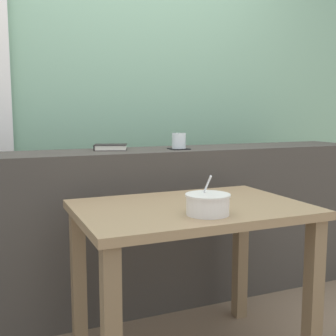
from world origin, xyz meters
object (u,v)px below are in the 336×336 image
at_px(breakfast_table, 191,234).
at_px(juice_glass, 179,141).
at_px(closed_book, 110,147).
at_px(coaster_square, 179,149).
at_px(soup_bowl, 208,204).

distance_m(breakfast_table, juice_glass, 0.71).
relative_size(breakfast_table, closed_book, 4.55).
distance_m(coaster_square, closed_book, 0.38).
height_order(closed_book, soup_bowl, closed_book).
relative_size(coaster_square, juice_glass, 1.16).
bearing_deg(closed_book, soup_bowl, -81.05).
height_order(coaster_square, closed_book, closed_book).
bearing_deg(soup_bowl, juice_glass, 73.51).
height_order(coaster_square, juice_glass, juice_glass).
bearing_deg(coaster_square, juice_glass, -90.00).
xyz_separation_m(juice_glass, soup_bowl, (-0.22, -0.76, -0.19)).
bearing_deg(closed_book, coaster_square, -16.53).
bearing_deg(breakfast_table, closed_book, 102.27).
height_order(juice_glass, closed_book, juice_glass).
relative_size(juice_glass, closed_book, 0.41).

